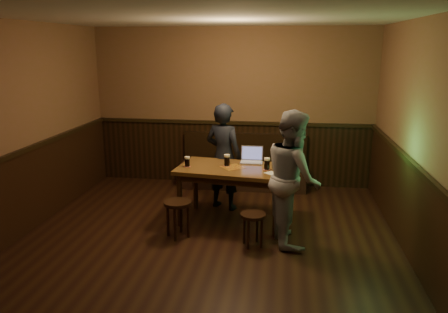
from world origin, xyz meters
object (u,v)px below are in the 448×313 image
(pint_left, at_px, (187,162))
(laptop, at_px, (252,158))
(bench, at_px, (244,170))
(pint_mid, at_px, (227,160))
(pub_table, at_px, (232,175))
(person_suit, at_px, (224,157))
(stool_left, at_px, (178,209))
(pint_right, at_px, (267,164))
(person_grey, at_px, (293,177))
(stool_right, at_px, (253,220))

(pint_left, xyz_separation_m, laptop, (0.88, 0.38, -0.01))
(bench, bearing_deg, pint_mid, -93.23)
(pub_table, relative_size, person_suit, 0.98)
(stool_left, bearing_deg, pint_left, 88.69)
(laptop, height_order, person_suit, person_suit)
(pint_right, relative_size, person_grey, 0.10)
(laptop, bearing_deg, person_grey, -55.28)
(pub_table, height_order, person_grey, person_grey)
(bench, distance_m, laptop, 1.43)
(stool_right, height_order, laptop, laptop)
(pint_left, distance_m, person_grey, 1.54)
(stool_right, bearing_deg, pint_mid, 118.66)
(laptop, bearing_deg, pub_table, -127.26)
(pub_table, xyz_separation_m, stool_right, (0.35, -0.75, -0.36))
(person_suit, bearing_deg, person_grey, 156.66)
(stool_right, bearing_deg, person_grey, 25.14)
(pub_table, xyz_separation_m, pint_mid, (-0.09, 0.06, 0.19))
(stool_left, relative_size, person_suit, 0.30)
(pint_right, distance_m, laptop, 0.44)
(pint_left, bearing_deg, stool_right, -34.78)
(stool_right, xyz_separation_m, person_suit, (-0.56, 1.29, 0.48))
(stool_left, relative_size, pint_right, 2.96)
(stool_right, relative_size, person_grey, 0.25)
(stool_left, relative_size, stool_right, 1.14)
(stool_right, xyz_separation_m, person_grey, (0.48, 0.23, 0.51))
(pint_left, relative_size, laptop, 0.46)
(stool_left, bearing_deg, pub_table, 43.59)
(pub_table, bearing_deg, stool_left, -129.62)
(stool_left, xyz_separation_m, pint_right, (1.13, 0.57, 0.50))
(pub_table, distance_m, person_suit, 0.59)
(pint_mid, bearing_deg, pint_right, -10.81)
(laptop, xyz_separation_m, person_suit, (-0.45, 0.22, -0.05))
(bench, height_order, pint_left, pint_left)
(pint_right, bearing_deg, person_suit, 139.37)
(pub_table, height_order, stool_left, pub_table)
(bench, relative_size, stool_right, 5.08)
(laptop, distance_m, person_grey, 1.03)
(bench, xyz_separation_m, person_grey, (0.84, -2.14, 0.55))
(bench, xyz_separation_m, pub_table, (0.00, -1.61, 0.40))
(pint_right, relative_size, person_suit, 0.10)
(pint_mid, xyz_separation_m, pint_right, (0.57, -0.11, -0.00))
(laptop, bearing_deg, pint_mid, -141.69)
(stool_left, height_order, person_suit, person_suit)
(stool_right, distance_m, laptop, 1.20)
(person_suit, xyz_separation_m, person_grey, (1.04, -1.06, 0.04))
(bench, xyz_separation_m, stool_right, (0.35, -2.36, 0.03))
(stool_left, relative_size, person_grey, 0.29)
(pub_table, height_order, person_suit, person_suit)
(pint_mid, bearing_deg, pint_left, -167.53)
(bench, distance_m, stool_left, 2.32)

